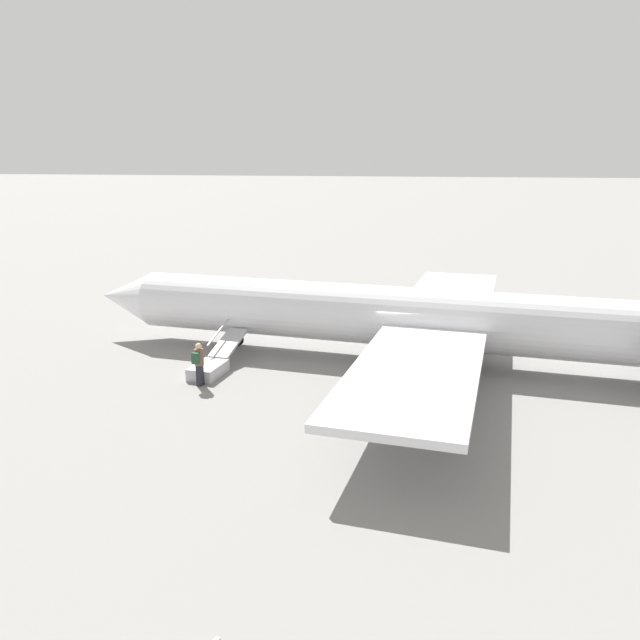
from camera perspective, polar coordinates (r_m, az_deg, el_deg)
ground_plane at (r=27.82m, az=7.97°, el=-3.79°), size 600.00×600.00×0.00m
airplane_main at (r=27.13m, az=10.12°, el=0.15°), size 31.49×23.93×6.84m
boarding_stairs at (r=26.42m, az=-9.81°, el=-4.00°), size 1.24×4.07×1.70m
passenger at (r=24.83m, az=-11.02°, el=-3.74°), size 0.36×0.55×1.74m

